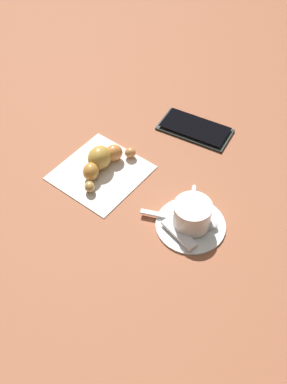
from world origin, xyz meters
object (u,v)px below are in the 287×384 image
at_px(saucer, 191,224).
at_px(sugar_packet, 179,233).
at_px(croissant, 102,161).
at_px(espresso_cup, 192,213).
at_px(teaspoon, 192,221).
at_px(napkin, 101,172).
at_px(cell_phone, 195,129).

bearing_deg(saucer, sugar_packet, 89.07).
bearing_deg(croissant, espresso_cup, -178.76).
xyz_separation_m(espresso_cup, teaspoon, (-0.00, -0.00, -0.02)).
height_order(sugar_packet, napkin, sugar_packet).
bearing_deg(cell_phone, napkin, 73.16).
xyz_separation_m(sugar_packet, cell_phone, (0.14, -0.23, -0.01)).
distance_m(espresso_cup, teaspoon, 0.02).
distance_m(teaspoon, sugar_packet, 0.03).
bearing_deg(cell_phone, sugar_packet, 120.84).
distance_m(teaspoon, napkin, 0.20).
relative_size(saucer, teaspoon, 0.95).
xyz_separation_m(teaspoon, croissant, (0.21, 0.01, 0.01)).
bearing_deg(napkin, saucer, -176.52).
bearing_deg(teaspoon, saucer, 100.52).
relative_size(teaspoon, sugar_packet, 1.77).
height_order(saucer, croissant, croissant).
bearing_deg(espresso_cup, croissant, 1.24).
xyz_separation_m(napkin, cell_phone, (-0.06, -0.21, 0.00)).
relative_size(saucer, sugar_packet, 1.68).
relative_size(saucer, napkin, 0.77).
distance_m(espresso_cup, sugar_packet, 0.04).
relative_size(croissant, cell_phone, 0.88).
bearing_deg(napkin, croissant, -64.92).
distance_m(espresso_cup, cell_phone, 0.24).
xyz_separation_m(croissant, cell_phone, (-0.07, -0.20, -0.02)).
xyz_separation_m(sugar_packet, napkin, (0.20, -0.02, -0.01)).
xyz_separation_m(saucer, croissant, (0.21, 0.00, 0.02)).
relative_size(espresso_cup, napkin, 0.54).
height_order(espresso_cup, cell_phone, espresso_cup).
bearing_deg(napkin, cell_phone, -106.84).
height_order(napkin, croissant, croissant).
distance_m(croissant, cell_phone, 0.21).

